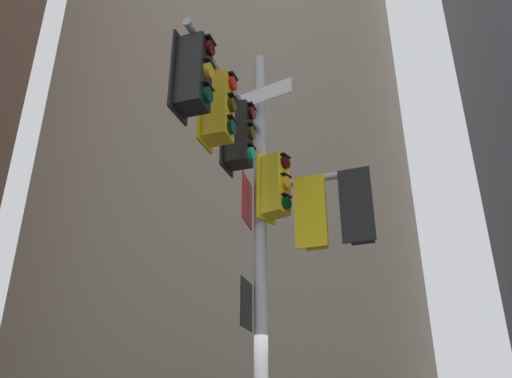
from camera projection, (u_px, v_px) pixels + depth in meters
name	position (u px, v px, depth m)	size (l,w,h in m)	color
building_mid_block	(220.00, 132.00, 35.52)	(17.99, 17.99, 39.45)	tan
signal_pole_assembly	(266.00, 187.00, 7.52)	(3.06, 2.92, 7.47)	#B2B2B5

